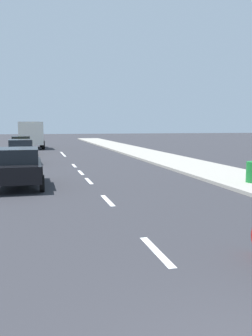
% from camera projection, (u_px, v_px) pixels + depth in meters
% --- Properties ---
extents(ground_plane, '(160.00, 160.00, 0.00)m').
position_uv_depth(ground_plane, '(74.00, 166.00, 22.21)').
color(ground_plane, '#2D2D33').
extents(sidewalk_strip, '(3.60, 80.00, 0.14)m').
position_uv_depth(sidewalk_strip, '(167.00, 159.00, 25.75)').
color(sidewalk_strip, '#9E998E').
rests_on(sidewalk_strip, ground).
extents(lane_stripe_1, '(0.16, 1.80, 0.01)m').
position_uv_depth(lane_stripe_1, '(156.00, 251.00, 7.20)').
color(lane_stripe_1, white).
rests_on(lane_stripe_1, ground).
extents(lane_stripe_2, '(0.16, 1.80, 0.01)m').
position_uv_depth(lane_stripe_2, '(108.00, 200.00, 12.04)').
color(lane_stripe_2, white).
rests_on(lane_stripe_2, ground).
extents(lane_stripe_3, '(0.16, 1.80, 0.01)m').
position_uv_depth(lane_stripe_3, '(89.00, 181.00, 16.21)').
color(lane_stripe_3, white).
rests_on(lane_stripe_3, ground).
extents(lane_stripe_4, '(0.16, 1.80, 0.01)m').
position_uv_depth(lane_stripe_4, '(81.00, 173.00, 19.05)').
color(lane_stripe_4, white).
rests_on(lane_stripe_4, ground).
extents(lane_stripe_5, '(0.16, 1.80, 0.01)m').
position_uv_depth(lane_stripe_5, '(74.00, 166.00, 22.28)').
color(lane_stripe_5, white).
rests_on(lane_stripe_5, ground).
extents(lane_stripe_6, '(0.16, 1.80, 0.01)m').
position_uv_depth(lane_stripe_6, '(64.00, 156.00, 29.57)').
color(lane_stripe_6, white).
rests_on(lane_stripe_6, ground).
extents(lane_stripe_7, '(0.16, 1.80, 0.01)m').
position_uv_depth(lane_stripe_7, '(63.00, 154.00, 31.18)').
color(lane_stripe_7, white).
rests_on(lane_stripe_7, ground).
extents(lane_stripe_8, '(0.16, 1.80, 0.01)m').
position_uv_depth(lane_stripe_8, '(62.00, 153.00, 32.76)').
color(lane_stripe_8, white).
rests_on(lane_stripe_8, ground).
extents(parked_car_black, '(1.97, 4.25, 1.57)m').
position_uv_depth(parked_car_black, '(18.00, 166.00, 14.64)').
color(parked_car_black, black).
rests_on(parked_car_black, ground).
extents(parked_car_silver, '(1.92, 3.87, 1.57)m').
position_uv_depth(parked_car_silver, '(21.00, 151.00, 23.18)').
color(parked_car_silver, '#B7BABF').
rests_on(parked_car_silver, ground).
extents(parked_car_yellow, '(1.83, 3.83, 1.57)m').
position_uv_depth(parked_car_yellow, '(21.00, 145.00, 30.10)').
color(parked_car_yellow, gold).
rests_on(parked_car_yellow, ground).
extents(delivery_truck, '(2.85, 6.32, 2.80)m').
position_uv_depth(delivery_truck, '(30.00, 134.00, 38.12)').
color(delivery_truck, beige).
rests_on(delivery_truck, ground).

